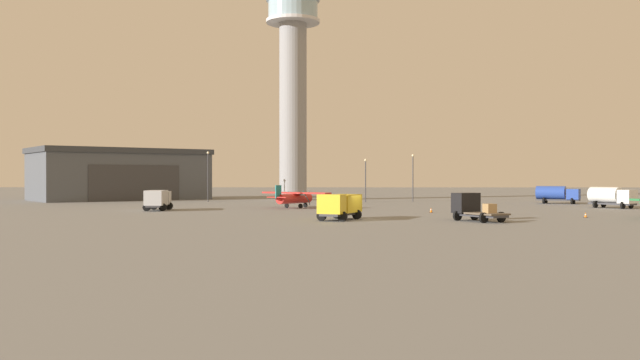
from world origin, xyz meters
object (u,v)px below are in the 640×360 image
Objects in this scene: truck_box_yellow at (340,205)px; truck_fuel_tanker_blue at (557,194)px; truck_fuel_tanker_white at (611,196)px; traffic_cone_near_right at (431,210)px; light_post_west at (366,176)px; traffic_cone_mid_apron at (341,211)px; traffic_cone_near_left at (586,215)px; airplane_red at (294,197)px; control_tower at (293,79)px; light_post_east at (208,172)px; truck_box_silver at (158,199)px; light_post_north at (413,173)px; truck_flatbed_black at (473,208)px.

truck_fuel_tanker_blue is at bearing 162.80° from truck_box_yellow.
traffic_cone_near_right is at bearing -102.82° from truck_fuel_tanker_white.
light_post_west is at bearing 100.92° from traffic_cone_near_right.
light_post_west reaches higher than traffic_cone_mid_apron.
truck_fuel_tanker_white is 24.71m from traffic_cone_near_left.
light_post_west is at bearing -162.17° from truck_box_yellow.
airplane_red is 44.47m from truck_fuel_tanker_white.
truck_fuel_tanker_white is at bearing -51.43° from truck_fuel_tanker_blue.
traffic_cone_near_right is at bearing -79.08° from light_post_west.
traffic_cone_near_left is at bearing -31.95° from traffic_cone_near_right.
truck_box_yellow is at bearing -81.80° from control_tower.
truck_fuel_tanker_blue is at bearing 75.86° from traffic_cone_near_left.
light_post_east is 42.82m from traffic_cone_mid_apron.
traffic_cone_mid_apron is at bearing -79.41° from control_tower.
light_post_west is (-33.36, 20.86, 2.87)m from truck_fuel_tanker_white.
truck_box_yellow is 54.50m from truck_fuel_tanker_blue.
airplane_red is 1.59× the size of truck_fuel_tanker_white.
truck_box_silver is at bearing -134.82° from light_post_west.
truck_fuel_tanker_blue is at bearing -19.52° from control_tower.
traffic_cone_mid_apron is at bearing -106.79° from truck_fuel_tanker_white.
control_tower is 7.41× the size of truck_box_silver.
truck_box_yellow is 11.98m from traffic_cone_mid_apron.
control_tower is 24.22m from light_post_east.
airplane_red is 28.13m from light_post_east.
truck_fuel_tanker_blue is at bearing -21.91° from light_post_north.
control_tower is at bearing 143.27° from light_post_west.
truck_box_silver is at bearing -139.31° from light_post_north.
light_post_east reaches higher than light_post_north.
truck_box_silver is 0.76× the size of light_post_west.
control_tower reaches higher than light_post_north.
control_tower is at bearing -170.42° from truck_fuel_tanker_blue.
truck_box_yellow is at bearing -133.15° from airplane_red.
truck_flatbed_black reaches higher than truck_box_yellow.
traffic_cone_mid_apron is at bearing -97.71° from light_post_west.
control_tower is at bearing 123.55° from traffic_cone_near_left.
light_post_north reaches higher than truck_flatbed_black.
traffic_cone_near_left is 27.39m from traffic_cone_mid_apron.
light_post_east is (-27.45, 0.97, 0.70)m from light_post_west.
traffic_cone_near_right is at bearing 164.60° from truck_box_yellow.
light_post_east reaches higher than light_post_west.
light_post_east is 65.75m from traffic_cone_near_left.
light_post_west reaches higher than truck_fuel_tanker_white.
truck_flatbed_black is 11.42× the size of traffic_cone_near_left.
light_post_north is 11.95× the size of traffic_cone_mid_apron.
traffic_cone_near_right is at bearing 9.87° from traffic_cone_mid_apron.
airplane_red is at bearing 6.82° from truck_flatbed_black.
light_post_north is (0.23, 51.25, 3.67)m from truck_flatbed_black.
truck_fuel_tanker_white is 39.45m from light_post_west.
traffic_cone_mid_apron is at bearing -109.17° from light_post_north.
traffic_cone_near_left is at bearing -96.81° from truck_flatbed_black.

